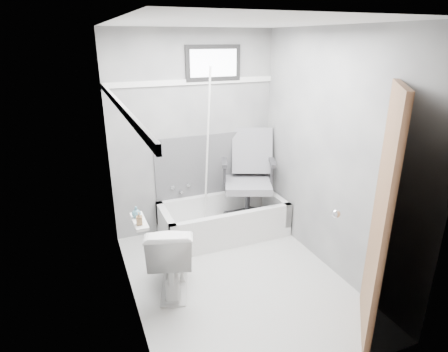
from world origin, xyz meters
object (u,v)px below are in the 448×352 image
bathtub (223,219)px  office_chair (248,178)px  soap_bottle_b (136,212)px  door (439,231)px  soap_bottle_a (139,218)px  toilet (172,255)px

bathtub → office_chair: bearing=4.0°
soap_bottle_b → door: bearing=-32.5°
soap_bottle_a → toilet: bearing=46.3°
bathtub → door: door is taller
bathtub → office_chair: size_ratio=1.33×
door → toilet: bearing=138.5°
office_chair → soap_bottle_a: 1.92m
bathtub → soap_bottle_a: 1.79m
bathtub → office_chair: (0.34, 0.02, 0.48)m
toilet → soap_bottle_b: bearing=49.0°
office_chair → door: bearing=-57.0°
door → soap_bottle_b: 2.28m
bathtub → toilet: 1.17m
toilet → soap_bottle_a: size_ratio=7.35×
office_chair → soap_bottle_a: office_chair is taller
office_chair → toilet: 1.47m
office_chair → soap_bottle_b: 1.83m
bathtub → toilet: bearing=-137.0°
soap_bottle_b → office_chair: bearing=33.9°
bathtub → door: 2.46m
bathtub → door: size_ratio=0.75×
soap_bottle_a → soap_bottle_b: 0.14m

